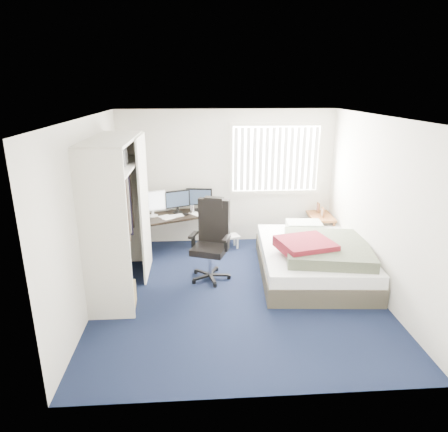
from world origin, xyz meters
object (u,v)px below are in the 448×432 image
nightstand (319,217)px  bed (314,257)px  desk (177,212)px  office_chair (211,248)px

nightstand → bed: size_ratio=0.37×
desk → office_chair: office_chair is taller
desk → office_chair: 1.37m
nightstand → office_chair: bearing=-148.1°
desk → bed: 2.57m
nightstand → bed: 1.47m
bed → nightstand: bearing=70.4°
office_chair → bed: office_chair is taller
desk → nightstand: size_ratio=1.74×
office_chair → desk: bearing=115.3°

